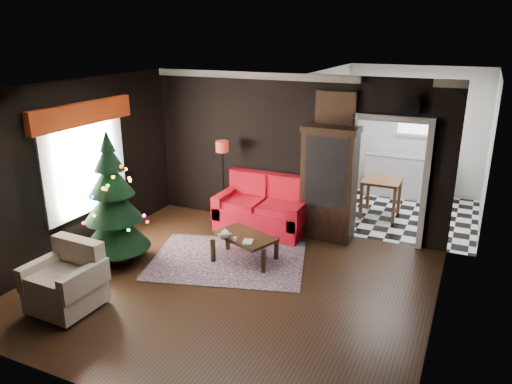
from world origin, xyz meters
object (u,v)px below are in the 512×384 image
at_px(floor_lamp, 223,181).
at_px(coffee_table, 245,248).
at_px(loveseat, 263,205).
at_px(armchair, 64,277).
at_px(kitchen_table, 381,198).
at_px(wall_clock, 411,105).
at_px(curio_cabinet, 329,186).
at_px(teapot, 225,234).
at_px(christmas_tree, 112,199).

distance_m(floor_lamp, coffee_table, 1.79).
height_order(loveseat, floor_lamp, floor_lamp).
xyz_separation_m(armchair, kitchen_table, (3.06, 5.14, -0.09)).
distance_m(armchair, kitchen_table, 5.98).
bearing_deg(coffee_table, wall_clock, 38.13).
bearing_deg(curio_cabinet, loveseat, -169.17).
xyz_separation_m(armchair, teapot, (1.29, 2.01, 0.06)).
distance_m(teapot, wall_clock, 3.52).
xyz_separation_m(christmas_tree, teapot, (1.61, 0.63, -0.53)).
distance_m(wall_clock, kitchen_table, 2.43).
relative_size(loveseat, floor_lamp, 1.12).
height_order(coffee_table, kitchen_table, kitchen_table).
bearing_deg(wall_clock, floor_lamp, -173.73).
xyz_separation_m(christmas_tree, coffee_table, (1.83, 0.86, -0.82)).
distance_m(christmas_tree, armchair, 1.54).
distance_m(curio_cabinet, armchair, 4.45).
xyz_separation_m(curio_cabinet, floor_lamp, (-1.98, -0.17, -0.12)).
bearing_deg(armchair, floor_lamp, 85.24).
distance_m(curio_cabinet, kitchen_table, 1.67).
xyz_separation_m(christmas_tree, wall_clock, (3.93, 2.50, 1.33)).
xyz_separation_m(coffee_table, teapot, (-0.22, -0.23, 0.29)).
height_order(curio_cabinet, floor_lamp, curio_cabinet).
relative_size(curio_cabinet, coffee_table, 1.99).
xyz_separation_m(curio_cabinet, coffee_table, (-0.90, -1.47, -0.72)).
xyz_separation_m(loveseat, wall_clock, (2.35, 0.40, 1.88)).
relative_size(teapot, wall_clock, 0.50).
distance_m(curio_cabinet, teapot, 2.08).
distance_m(loveseat, curio_cabinet, 1.25).
height_order(floor_lamp, coffee_table, floor_lamp).
bearing_deg(floor_lamp, armchair, -96.97).
bearing_deg(christmas_tree, wall_clock, 32.51).
height_order(christmas_tree, coffee_table, christmas_tree).
distance_m(floor_lamp, kitchen_table, 3.11).
bearing_deg(floor_lamp, loveseat, -3.49).
xyz_separation_m(wall_clock, kitchen_table, (-0.55, 1.25, -2.00)).
bearing_deg(curio_cabinet, christmas_tree, -139.58).
relative_size(floor_lamp, christmas_tree, 0.75).
bearing_deg(teapot, christmas_tree, -158.70).
bearing_deg(kitchen_table, armchair, -120.80).
distance_m(curio_cabinet, christmas_tree, 3.58).
bearing_deg(teapot, kitchen_table, 60.45).
height_order(loveseat, wall_clock, wall_clock).
distance_m(loveseat, coffee_table, 1.30).
distance_m(coffee_table, teapot, 0.43).
bearing_deg(loveseat, armchair, -109.90).
xyz_separation_m(floor_lamp, teapot, (0.86, -1.53, -0.31)).
xyz_separation_m(teapot, kitchen_table, (1.77, 3.13, -0.14)).
height_order(loveseat, curio_cabinet, curio_cabinet).
bearing_deg(coffee_table, armchair, -124.05).
distance_m(loveseat, floor_lamp, 0.89).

